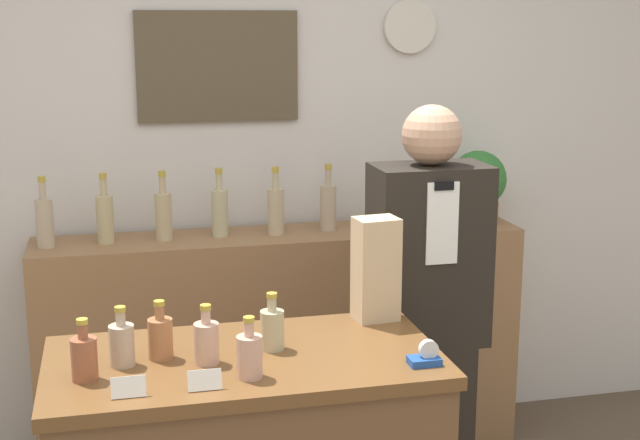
% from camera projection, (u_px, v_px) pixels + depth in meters
% --- Properties ---
extents(back_wall, '(5.20, 0.09, 2.70)m').
position_uv_depth(back_wall, '(251.00, 149.00, 3.99)').
color(back_wall, silver).
rests_on(back_wall, ground_plane).
extents(back_shelf, '(2.11, 0.37, 1.02)m').
position_uv_depth(back_shelf, '(282.00, 344.00, 3.97)').
color(back_shelf, '#8E6642').
rests_on(back_shelf, ground_plane).
extents(shopkeeper, '(0.41, 0.26, 1.63)m').
position_uv_depth(shopkeeper, '(427.00, 327.00, 3.29)').
color(shopkeeper, black).
rests_on(shopkeeper, ground_plane).
extents(potted_plant, '(0.26, 0.26, 0.33)m').
position_uv_depth(potted_plant, '(478.00, 185.00, 4.03)').
color(potted_plant, '#B27047').
rests_on(potted_plant, back_shelf).
extents(paper_bag, '(0.15, 0.12, 0.34)m').
position_uv_depth(paper_bag, '(376.00, 269.00, 2.89)').
color(paper_bag, tan).
rests_on(paper_bag, display_counter).
extents(tape_dispenser, '(0.09, 0.06, 0.07)m').
position_uv_depth(tape_dispenser, '(426.00, 357.00, 2.53)').
color(tape_dispenser, '#1E4799').
rests_on(tape_dispenser, display_counter).
extents(price_card_left, '(0.09, 0.02, 0.06)m').
position_uv_depth(price_card_left, '(128.00, 387.00, 2.31)').
color(price_card_left, white).
rests_on(price_card_left, display_counter).
extents(price_card_right, '(0.09, 0.02, 0.06)m').
position_uv_depth(price_card_right, '(205.00, 380.00, 2.36)').
color(price_card_right, white).
rests_on(price_card_right, display_counter).
extents(counter_bottle_0, '(0.07, 0.07, 0.17)m').
position_uv_depth(counter_bottle_0, '(84.00, 357.00, 2.42)').
color(counter_bottle_0, brown).
rests_on(counter_bottle_0, display_counter).
extents(counter_bottle_1, '(0.07, 0.07, 0.17)m').
position_uv_depth(counter_bottle_1, '(122.00, 343.00, 2.52)').
color(counter_bottle_1, tan).
rests_on(counter_bottle_1, display_counter).
extents(counter_bottle_2, '(0.07, 0.07, 0.17)m').
position_uv_depth(counter_bottle_2, '(160.00, 337.00, 2.57)').
color(counter_bottle_2, '#A16741').
rests_on(counter_bottle_2, display_counter).
extents(counter_bottle_3, '(0.07, 0.07, 0.17)m').
position_uv_depth(counter_bottle_3, '(207.00, 341.00, 2.53)').
color(counter_bottle_3, tan).
rests_on(counter_bottle_3, display_counter).
extents(counter_bottle_4, '(0.07, 0.07, 0.17)m').
position_uv_depth(counter_bottle_4, '(250.00, 355.00, 2.43)').
color(counter_bottle_4, tan).
rests_on(counter_bottle_4, display_counter).
extents(counter_bottle_5, '(0.07, 0.07, 0.17)m').
position_uv_depth(counter_bottle_5, '(272.00, 328.00, 2.64)').
color(counter_bottle_5, tan).
rests_on(counter_bottle_5, display_counter).
extents(shelf_bottle_0, '(0.07, 0.07, 0.29)m').
position_uv_depth(shelf_bottle_0, '(45.00, 221.00, 3.60)').
color(shelf_bottle_0, tan).
rests_on(shelf_bottle_0, back_shelf).
extents(shelf_bottle_1, '(0.07, 0.07, 0.29)m').
position_uv_depth(shelf_bottle_1, '(105.00, 217.00, 3.67)').
color(shelf_bottle_1, tan).
rests_on(shelf_bottle_1, back_shelf).
extents(shelf_bottle_2, '(0.07, 0.07, 0.29)m').
position_uv_depth(shelf_bottle_2, '(163.00, 214.00, 3.72)').
color(shelf_bottle_2, tan).
rests_on(shelf_bottle_2, back_shelf).
extents(shelf_bottle_3, '(0.07, 0.07, 0.29)m').
position_uv_depth(shelf_bottle_3, '(220.00, 211.00, 3.79)').
color(shelf_bottle_3, '#B7AF86').
rests_on(shelf_bottle_3, back_shelf).
extents(shelf_bottle_4, '(0.07, 0.07, 0.29)m').
position_uv_depth(shelf_bottle_4, '(276.00, 209.00, 3.82)').
color(shelf_bottle_4, tan).
rests_on(shelf_bottle_4, back_shelf).
extents(shelf_bottle_5, '(0.07, 0.07, 0.29)m').
position_uv_depth(shelf_bottle_5, '(328.00, 205.00, 3.90)').
color(shelf_bottle_5, tan).
rests_on(shelf_bottle_5, back_shelf).
extents(shelf_bottle_6, '(0.07, 0.07, 0.29)m').
position_uv_depth(shelf_bottle_6, '(383.00, 204.00, 3.92)').
color(shelf_bottle_6, tan).
rests_on(shelf_bottle_6, back_shelf).
extents(shelf_bottle_7, '(0.07, 0.07, 0.29)m').
position_uv_depth(shelf_bottle_7, '(433.00, 202.00, 3.98)').
color(shelf_bottle_7, tan).
rests_on(shelf_bottle_7, back_shelf).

